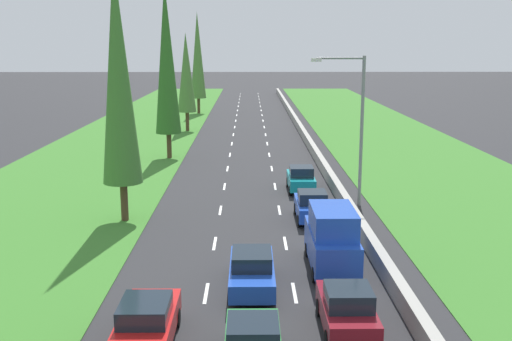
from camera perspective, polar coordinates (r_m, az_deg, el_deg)
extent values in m
plane|color=#28282B|center=(61.82, -0.63, 3.03)|extent=(300.00, 300.00, 0.00)
cube|color=#387528|center=(63.09, -12.21, 2.96)|extent=(14.00, 140.00, 0.04)
cube|color=#387528|center=(63.47, 12.46, 3.00)|extent=(14.00, 140.00, 0.04)
cube|color=#9E9B93|center=(62.02, 4.66, 3.42)|extent=(0.44, 120.00, 0.85)
cube|color=white|center=(24.15, -4.79, -11.62)|extent=(0.14, 2.00, 0.01)
cube|color=white|center=(29.73, -3.97, -6.98)|extent=(0.14, 2.00, 0.01)
cube|color=white|center=(35.45, -3.43, -3.82)|extent=(0.14, 2.00, 0.01)
cube|color=white|center=(41.24, -3.03, -1.54)|extent=(0.14, 2.00, 0.01)
cube|color=white|center=(47.09, -2.74, 0.17)|extent=(0.14, 2.00, 0.01)
cube|color=white|center=(52.98, -2.51, 1.51)|extent=(0.14, 2.00, 0.01)
cube|color=white|center=(58.88, -2.33, 2.57)|extent=(0.14, 2.00, 0.01)
cube|color=white|center=(64.81, -2.18, 3.45)|extent=(0.14, 2.00, 0.01)
cube|color=white|center=(70.74, -2.05, 4.17)|extent=(0.14, 2.00, 0.01)
cube|color=white|center=(76.69, -1.95, 4.79)|extent=(0.14, 2.00, 0.01)
cube|color=white|center=(82.64, -1.86, 5.31)|extent=(0.14, 2.00, 0.01)
cube|color=white|center=(88.60, -1.78, 5.77)|extent=(0.14, 2.00, 0.01)
cube|color=white|center=(94.57, -1.71, 6.16)|extent=(0.14, 2.00, 0.01)
cube|color=white|center=(100.54, -1.65, 6.51)|extent=(0.14, 2.00, 0.01)
cube|color=white|center=(106.51, -1.60, 6.82)|extent=(0.14, 2.00, 0.01)
cube|color=white|center=(112.49, -1.55, 7.10)|extent=(0.14, 2.00, 0.01)
cube|color=white|center=(118.47, -1.50, 7.35)|extent=(0.14, 2.00, 0.01)
cube|color=white|center=(24.15, 3.70, -11.60)|extent=(0.14, 2.00, 0.01)
cube|color=white|center=(29.73, 2.83, -6.96)|extent=(0.14, 2.00, 0.01)
cube|color=white|center=(35.45, 2.25, -3.80)|extent=(0.14, 2.00, 0.01)
cube|color=white|center=(41.25, 1.83, -1.53)|extent=(0.14, 2.00, 0.01)
cube|color=white|center=(47.10, 1.52, 0.18)|extent=(0.14, 2.00, 0.01)
cube|color=white|center=(52.98, 1.28, 1.52)|extent=(0.14, 2.00, 0.01)
cube|color=white|center=(58.88, 1.08, 2.58)|extent=(0.14, 2.00, 0.01)
cube|color=white|center=(64.81, 0.92, 3.45)|extent=(0.14, 2.00, 0.01)
cube|color=white|center=(70.74, 0.79, 4.18)|extent=(0.14, 2.00, 0.01)
cube|color=white|center=(76.69, 0.68, 4.79)|extent=(0.14, 2.00, 0.01)
cube|color=white|center=(82.64, 0.58, 5.32)|extent=(0.14, 2.00, 0.01)
cube|color=white|center=(88.60, 0.50, 5.77)|extent=(0.14, 2.00, 0.01)
cube|color=white|center=(94.57, 0.42, 6.17)|extent=(0.14, 2.00, 0.01)
cube|color=white|center=(100.54, 0.36, 6.52)|extent=(0.14, 2.00, 0.01)
cube|color=white|center=(106.51, 0.30, 6.83)|extent=(0.14, 2.00, 0.01)
cube|color=white|center=(112.49, 0.25, 7.11)|extent=(0.14, 2.00, 0.01)
cube|color=white|center=(118.47, 0.20, 7.36)|extent=(0.14, 2.00, 0.01)
cube|color=maroon|center=(21.12, 8.65, -13.27)|extent=(1.68, 3.90, 0.76)
cube|color=#19232D|center=(20.56, 8.85, -11.86)|extent=(1.52, 1.60, 0.64)
cylinder|color=black|center=(22.26, 6.13, -12.90)|extent=(0.22, 0.64, 0.64)
cylinder|color=black|center=(22.48, 10.08, -12.76)|extent=(0.22, 0.64, 0.64)
cylinder|color=black|center=(20.11, 6.96, -15.79)|extent=(0.22, 0.64, 0.64)
cylinder|color=black|center=(20.36, 11.37, -15.58)|extent=(0.22, 0.64, 0.64)
cube|color=#19232D|center=(18.11, -0.29, -15.17)|extent=(1.52, 1.60, 0.64)
cylinder|color=black|center=(19.96, -2.59, -15.94)|extent=(0.22, 0.64, 0.64)
cylinder|color=black|center=(19.96, 1.95, -15.92)|extent=(0.22, 0.64, 0.64)
cube|color=#1E47B7|center=(26.41, 7.21, -7.20)|extent=(1.90, 4.90, 1.40)
cube|color=#1E47B7|center=(25.74, 7.38, -4.79)|extent=(1.80, 3.10, 1.10)
cylinder|color=black|center=(27.96, 4.97, -7.56)|extent=(0.22, 0.64, 0.64)
cylinder|color=black|center=(28.18, 8.52, -7.50)|extent=(0.22, 0.64, 0.64)
cylinder|color=black|center=(25.13, 5.65, -9.88)|extent=(0.22, 0.64, 0.64)
cylinder|color=black|center=(25.38, 9.61, -9.78)|extent=(0.22, 0.64, 0.64)
cube|color=#1E47B7|center=(24.22, -0.40, -9.77)|extent=(1.76, 4.50, 0.72)
cube|color=#19232D|center=(23.84, -0.40, -8.43)|extent=(1.56, 1.90, 0.60)
cylinder|color=black|center=(25.66, -2.23, -9.36)|extent=(0.22, 0.64, 0.64)
cylinder|color=black|center=(25.66, 1.39, -9.35)|extent=(0.22, 0.64, 0.64)
cylinder|color=black|center=(23.08, -2.42, -11.89)|extent=(0.22, 0.64, 0.64)
cylinder|color=black|center=(23.09, 1.64, -11.87)|extent=(0.22, 0.64, 0.64)
cube|color=#1E47B7|center=(33.44, 5.33, -3.59)|extent=(1.68, 3.90, 0.76)
cube|color=#19232D|center=(32.97, 5.41, -2.56)|extent=(1.52, 1.60, 0.64)
cylinder|color=black|center=(34.64, 3.86, -3.66)|extent=(0.22, 0.64, 0.64)
cylinder|color=black|center=(34.79, 6.36, -3.64)|extent=(0.22, 0.64, 0.64)
cylinder|color=black|center=(32.32, 4.19, -4.82)|extent=(0.22, 0.64, 0.64)
cylinder|color=black|center=(32.49, 6.87, -4.79)|extent=(0.22, 0.64, 0.64)
cube|color=red|center=(20.29, -10.43, -14.50)|extent=(1.76, 4.50, 0.72)
cube|color=#19232D|center=(19.87, -10.58, -12.99)|extent=(1.56, 1.90, 0.60)
cylinder|color=black|center=(21.82, -11.90, -13.63)|extent=(0.22, 0.64, 0.64)
cylinder|color=black|center=(21.57, -7.61, -13.78)|extent=(0.22, 0.64, 0.64)
cube|color=teal|center=(39.99, 4.31, -0.97)|extent=(1.68, 3.90, 0.76)
cube|color=#19232D|center=(39.55, 4.36, -0.08)|extent=(1.52, 1.60, 0.64)
cylinder|color=black|center=(41.19, 3.10, -1.11)|extent=(0.22, 0.64, 0.64)
cylinder|color=black|center=(41.32, 5.21, -1.10)|extent=(0.22, 0.64, 0.64)
cylinder|color=black|center=(38.85, 3.33, -1.92)|extent=(0.22, 0.64, 0.64)
cylinder|color=black|center=(38.98, 5.56, -1.91)|extent=(0.22, 0.64, 0.64)
cylinder|color=#4C3823|center=(33.87, -12.48, -2.93)|extent=(0.41, 0.41, 2.20)
cone|color=#3D752D|center=(32.80, -13.04, 9.03)|extent=(2.15, 2.15, 11.87)
cylinder|color=#4C3823|center=(51.77, -8.30, 2.37)|extent=(0.41, 0.41, 2.20)
cone|color=#2D6623|center=(51.06, -8.56, 10.58)|extent=(2.17, 2.17, 12.59)
cylinder|color=#4C3823|center=(67.70, -6.58, 4.68)|extent=(0.40, 0.40, 2.20)
cone|color=#4C7F38|center=(67.23, -6.69, 9.30)|extent=(2.07, 2.07, 8.72)
cylinder|color=#4C3823|center=(84.84, -5.50, 6.18)|extent=(0.41, 0.41, 2.20)
cone|color=#4C7F38|center=(84.42, -5.60, 10.92)|extent=(2.15, 2.15, 11.81)
cylinder|color=gray|center=(36.13, 10.07, 3.61)|extent=(0.20, 0.20, 9.00)
cylinder|color=gray|center=(35.53, 8.07, 10.59)|extent=(2.80, 0.12, 0.12)
cube|color=silver|center=(35.35, 5.78, 10.47)|extent=(0.60, 0.28, 0.20)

